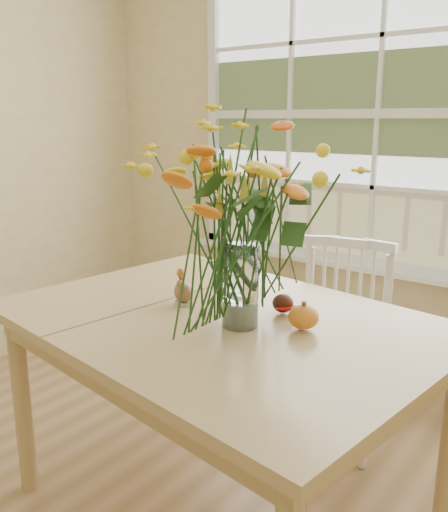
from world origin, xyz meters
The scene contains 8 objects.
wall_back centered at (0.00, 2.25, 1.35)m, with size 4.00×0.02×2.70m, color beige.
window centered at (0.00, 2.21, 1.53)m, with size 2.42×0.12×1.74m.
dining_table centered at (0.05, 0.75, 0.74)m, with size 1.68×1.30×0.83m.
windsor_chair centered at (0.14, 1.58, 0.53)m, with size 0.51×0.50×0.94m.
flower_vase centered at (0.16, 0.72, 1.25)m, with size 0.59×0.59×0.70m.
pumpkin centered at (0.35, 0.82, 0.87)m, with size 0.10×0.10×0.08m, color #C45217.
turkey_figurine centered at (-0.15, 0.77, 0.88)m, with size 0.11×0.10×0.12m.
dark_gourd centered at (0.21, 0.91, 0.86)m, with size 0.13×0.09×0.07m.
Camera 1 is at (1.17, -0.71, 1.52)m, focal length 38.00 mm.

